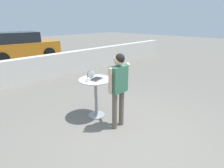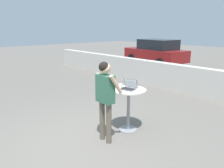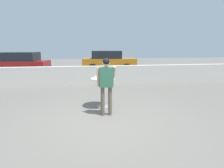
{
  "view_description": "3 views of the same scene",
  "coord_description": "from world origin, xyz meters",
  "px_view_note": "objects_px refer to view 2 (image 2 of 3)",
  "views": [
    {
      "loc": [
        -2.37,
        -1.82,
        2.22
      ],
      "look_at": [
        0.07,
        0.56,
        0.98
      ],
      "focal_mm": 28.0,
      "sensor_mm": 36.0,
      "label": 1
    },
    {
      "loc": [
        3.21,
        -2.19,
        2.24
      ],
      "look_at": [
        0.03,
        0.69,
        1.13
      ],
      "focal_mm": 35.0,
      "sensor_mm": 36.0,
      "label": 2
    },
    {
      "loc": [
        -0.41,
        -4.27,
        1.92
      ],
      "look_at": [
        0.3,
        0.47,
        0.9
      ],
      "focal_mm": 28.0,
      "sensor_mm": 36.0,
      "label": 3
    }
  ],
  "objects_px": {
    "standing_person": "(105,92)",
    "parked_car_near_street": "(156,52)",
    "coffee_mug": "(120,86)",
    "laptop": "(129,87)",
    "cafe_table": "(128,101)"
  },
  "relations": [
    {
      "from": "standing_person",
      "to": "parked_car_near_street",
      "type": "xyz_separation_m",
      "value": [
        -5.13,
        8.48,
        -0.24
      ]
    },
    {
      "from": "coffee_mug",
      "to": "laptop",
      "type": "bearing_deg",
      "value": 11.43
    },
    {
      "from": "laptop",
      "to": "coffee_mug",
      "type": "distance_m",
      "value": 0.22
    },
    {
      "from": "standing_person",
      "to": "parked_car_near_street",
      "type": "bearing_deg",
      "value": 121.17
    },
    {
      "from": "cafe_table",
      "to": "laptop",
      "type": "distance_m",
      "value": 0.31
    },
    {
      "from": "coffee_mug",
      "to": "parked_car_near_street",
      "type": "xyz_separation_m",
      "value": [
        -4.87,
        7.82,
        -0.21
      ]
    },
    {
      "from": "standing_person",
      "to": "parked_car_near_street",
      "type": "height_order",
      "value": "standing_person"
    },
    {
      "from": "cafe_table",
      "to": "coffee_mug",
      "type": "distance_m",
      "value": 0.39
    },
    {
      "from": "cafe_table",
      "to": "standing_person",
      "type": "distance_m",
      "value": 0.77
    },
    {
      "from": "coffee_mug",
      "to": "parked_car_near_street",
      "type": "bearing_deg",
      "value": 121.95
    },
    {
      "from": "cafe_table",
      "to": "standing_person",
      "type": "xyz_separation_m",
      "value": [
        0.03,
        -0.69,
        0.34
      ]
    },
    {
      "from": "standing_person",
      "to": "parked_car_near_street",
      "type": "distance_m",
      "value": 9.92
    },
    {
      "from": "coffee_mug",
      "to": "standing_person",
      "type": "bearing_deg",
      "value": -68.92
    },
    {
      "from": "cafe_table",
      "to": "standing_person",
      "type": "relative_size",
      "value": 0.58
    },
    {
      "from": "standing_person",
      "to": "coffee_mug",
      "type": "bearing_deg",
      "value": 111.08
    }
  ]
}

